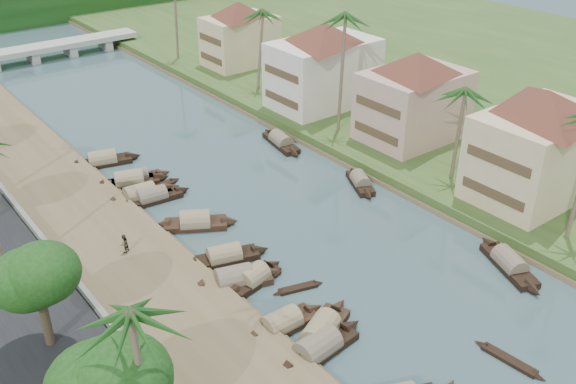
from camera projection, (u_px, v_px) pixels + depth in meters
ground at (367, 266)px, 52.14m from camera, size 220.00×220.00×0.00m
left_bank at (82, 223)px, 57.26m from camera, size 10.00×180.00×0.80m
right_bank at (366, 127)px, 75.94m from camera, size 16.00×180.00×1.20m
retaining_wall at (33, 229)px, 54.55m from camera, size 0.40×180.00×1.10m
far_right_fill at (546, 69)px, 95.80m from camera, size 60.00×220.00×1.15m
bridge at (51, 48)px, 101.34m from camera, size 28.00×4.00×2.40m
building_near at (539, 143)px, 57.88m from camera, size 14.85×14.85×10.20m
building_mid at (414, 95)px, 69.65m from camera, size 14.11×14.11×9.70m
building_far at (324, 64)px, 78.72m from camera, size 15.59×15.59×10.20m
building_distant at (240, 33)px, 93.40m from camera, size 12.62×12.62×9.20m
sampan_2 at (320, 333)px, 44.34m from camera, size 8.61×5.31×2.29m
sampan_3 at (318, 349)px, 42.96m from camera, size 8.92×2.74×2.34m
sampan_4 at (282, 325)px, 45.12m from camera, size 7.60×1.92×2.17m
sampan_5 at (253, 279)px, 49.88m from camera, size 6.76×3.03×2.12m
sampan_6 at (234, 281)px, 49.65m from camera, size 8.36×4.22×2.41m
sampan_7 at (224, 257)px, 52.50m from camera, size 8.06×3.80×2.12m
sampan_8 at (196, 223)px, 57.20m from camera, size 7.62×5.59×2.39m
sampan_9 at (152, 198)px, 61.26m from camera, size 8.14×2.30×2.05m
sampan_10 at (140, 196)px, 61.62m from camera, size 8.51×2.53×2.30m
sampan_11 at (129, 182)px, 64.16m from camera, size 8.35×4.26×2.34m
sampan_12 at (134, 179)px, 64.77m from camera, size 7.85×2.80×1.89m
sampan_13 at (103, 161)px, 68.34m from camera, size 8.56×3.79×2.29m
sampan_14 at (509, 264)px, 51.61m from camera, size 4.76×8.58×2.10m
sampan_15 at (360, 182)px, 64.08m from camera, size 4.30×6.88×1.91m
sampan_16 at (281, 142)px, 72.71m from camera, size 3.06×8.75×2.11m
canoe_0 at (509, 360)px, 42.46m from camera, size 1.24×5.35×0.70m
canoe_1 at (298, 288)px, 49.31m from camera, size 4.28×1.83×0.69m
canoe_2 at (156, 189)px, 63.51m from camera, size 6.12×1.89×0.88m
palm_1 at (463, 93)px, 59.27m from camera, size 3.20×3.20×10.47m
palm_2 at (343, 18)px, 67.71m from camera, size 3.20×3.20×14.66m
palm_3 at (258, 14)px, 81.54m from camera, size 3.20×3.20×11.70m
palm_4 at (132, 317)px, 29.00m from camera, size 3.20×3.20×11.78m
tree_1 at (110, 382)px, 32.03m from camera, size 5.32×5.32×7.39m
tree_2 at (36, 277)px, 39.50m from camera, size 4.68×4.68×7.33m
tree_6 at (347, 56)px, 82.41m from camera, size 4.46×4.46×6.84m
person_far at (124, 244)px, 52.07m from camera, size 0.98×0.91×1.61m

